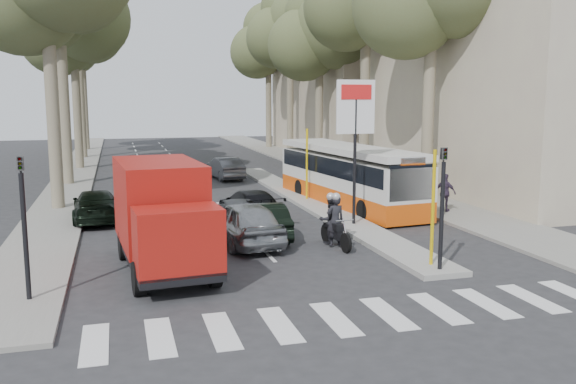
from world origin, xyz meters
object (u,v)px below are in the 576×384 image
Objects in this scene: dark_hatchback at (263,220)px; red_truck at (162,214)px; city_bus at (348,174)px; silver_hatchback at (245,222)px; motorcycle at (333,221)px.

dark_hatchback is 4.96m from red_truck.
city_bus is (5.30, 5.34, 0.83)m from dark_hatchback.
city_bus is at bearing -140.96° from silver_hatchback.
silver_hatchback is 2.02× the size of motorcycle.
city_bus reaches higher than silver_hatchback.
red_truck reaches higher than city_bus.
silver_hatchback is at bearing 34.71° from red_truck.
silver_hatchback is 1.14× the size of dark_hatchback.
red_truck is (-2.90, -2.39, 0.89)m from silver_hatchback.
red_truck is at bearing -172.13° from motorcycle.
city_bus is (6.12, 6.08, 0.71)m from silver_hatchback.
dark_hatchback is at bearing 132.49° from motorcycle.
silver_hatchback is 1.10m from dark_hatchback.
red_truck is (-3.72, -3.13, 1.01)m from dark_hatchback.
dark_hatchback is at bearing 35.28° from red_truck.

